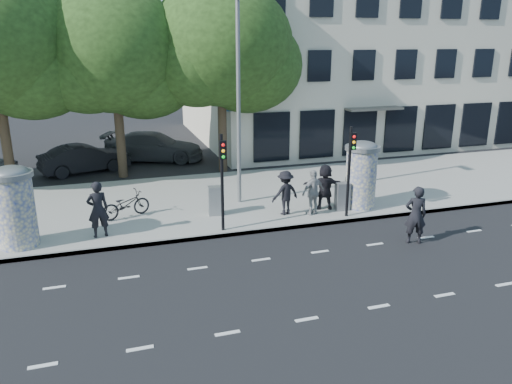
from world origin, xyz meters
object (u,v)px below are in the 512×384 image
object	(u,v)px
ad_column_left	(15,205)
ped_f	(325,187)
bicycle	(126,205)
ped_e	(313,192)
traffic_pole_far	(350,163)
cabinet_right	(342,196)
car_right	(154,146)
cabinet_left	(215,201)
street_lamp	(239,87)
ad_column_right	(361,173)
traffic_pole_near	(222,173)
ped_d	(285,193)
car_mid	(85,159)
man_road	(416,215)
ped_b	(98,209)

from	to	relation	value
ad_column_left	ped_f	size ratio (longest dim) A/B	1.47
bicycle	ad_column_left	bearing A→B (deg)	95.30
ped_e	traffic_pole_far	bearing A→B (deg)	134.71
cabinet_right	car_right	world-z (taller)	car_right
traffic_pole_far	cabinet_left	size ratio (longest dim) A/B	3.05
street_lamp	cabinet_left	xyz separation A→B (m)	(-1.28, -1.16, -4.09)
ad_column_right	street_lamp	size ratio (longest dim) A/B	0.33
ped_f	bicycle	size ratio (longest dim) A/B	0.96
traffic_pole_near	ped_f	bearing A→B (deg)	14.00
ad_column_left	cabinet_left	size ratio (longest dim) A/B	2.38
ped_d	cabinet_left	xyz separation A→B (m)	(-2.54, 0.73, -0.29)
traffic_pole_near	ad_column_left	bearing A→B (deg)	173.89
traffic_pole_near	cabinet_left	bearing A→B (deg)	86.03
car_right	ped_f	bearing A→B (deg)	-133.09
ad_column_left	ped_e	distance (m)	10.27
cabinet_right	car_mid	xyz separation A→B (m)	(-9.64, 9.62, 0.02)
street_lamp	bicycle	size ratio (longest dim) A/B	4.26
cabinet_left	cabinet_right	bearing A→B (deg)	-4.57
man_road	car_mid	distance (m)	16.78
ad_column_right	ped_f	world-z (taller)	ad_column_right
street_lamp	cabinet_right	size ratio (longest dim) A/B	7.32
ad_column_left	cabinet_right	distance (m)	11.58
ped_e	man_road	xyz separation A→B (m)	(2.24, -3.27, -0.03)
car_mid	car_right	bearing A→B (deg)	-83.36
traffic_pole_near	car_mid	bearing A→B (deg)	114.32
ped_f	ped_d	bearing A→B (deg)	20.73
ad_column_left	traffic_pole_near	distance (m)	6.67
ad_column_left	traffic_pole_far	bearing A→B (deg)	-3.55
car_mid	car_right	size ratio (longest dim) A/B	0.80
street_lamp	bicycle	world-z (taller)	street_lamp
ped_e	cabinet_left	size ratio (longest dim) A/B	1.56
traffic_pole_near	ped_e	bearing A→B (deg)	9.79
car_mid	ped_b	bearing A→B (deg)	166.33
ped_d	man_road	world-z (taller)	man_road
ad_column_left	ped_f	world-z (taller)	ad_column_left
traffic_pole_far	ped_e	world-z (taller)	traffic_pole_far
traffic_pole_near	street_lamp	distance (m)	4.07
street_lamp	car_right	xyz separation A→B (m)	(-2.41, 9.15, -4.00)
bicycle	car_right	size ratio (longest dim) A/B	0.34
traffic_pole_far	cabinet_left	distance (m)	5.20
ped_d	ped_e	xyz separation A→B (m)	(1.01, -0.32, 0.02)
ped_e	cabinet_left	bearing A→B (deg)	-32.74
ad_column_left	street_lamp	world-z (taller)	street_lamp
ad_column_left	ped_b	world-z (taller)	ad_column_left
traffic_pole_near	street_lamp	bearing A→B (deg)	63.77
traffic_pole_far	ped_b	xyz separation A→B (m)	(-8.91, 0.73, -1.11)
ped_e	car_right	distance (m)	12.29
car_right	car_mid	bearing A→B (deg)	134.44
traffic_pole_far	cabinet_right	world-z (taller)	traffic_pole_far
cabinet_right	ad_column_left	bearing A→B (deg)	-174.92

